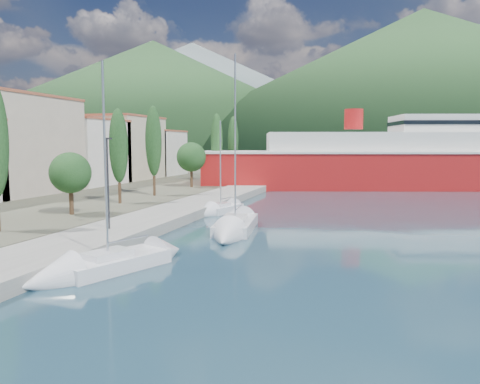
% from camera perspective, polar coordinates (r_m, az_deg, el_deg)
% --- Properties ---
extents(ground, '(1400.00, 1400.00, 0.00)m').
position_cam_1_polar(ground, '(133.81, 12.99, 2.95)').
color(ground, '#1F3D4C').
extents(quay, '(5.00, 88.00, 0.80)m').
position_cam_1_polar(quay, '(43.38, -6.93, -2.18)').
color(quay, gray).
rests_on(quay, ground).
extents(town_buildings, '(9.20, 69.20, 11.30)m').
position_cam_1_polar(town_buildings, '(64.34, -22.17, 4.66)').
color(town_buildings, beige).
rests_on(town_buildings, land_strip).
extents(tree_row, '(3.92, 62.35, 10.47)m').
position_cam_1_polar(tree_row, '(52.92, -10.49, 5.09)').
color(tree_row, '#47301E').
rests_on(tree_row, land_strip).
extents(lamp_posts, '(0.15, 44.67, 6.06)m').
position_cam_1_polar(lamp_posts, '(32.62, -15.21, 1.52)').
color(lamp_posts, '#2D2D33').
rests_on(lamp_posts, quay).
extents(sailboat_near, '(5.11, 8.25, 11.40)m').
position_cam_1_polar(sailboat_near, '(24.10, -18.79, -9.18)').
color(sailboat_near, silver).
rests_on(sailboat_near, ground).
extents(sailboat_mid, '(3.90, 9.91, 13.89)m').
position_cam_1_polar(sailboat_mid, '(32.95, -1.08, -4.81)').
color(sailboat_mid, silver).
rests_on(sailboat_mid, ground).
extents(sailboat_far, '(3.43, 6.69, 9.39)m').
position_cam_1_polar(sailboat_far, '(43.16, -3.25, -2.36)').
color(sailboat_far, silver).
rests_on(sailboat_far, ground).
extents(ferry, '(62.64, 28.79, 12.19)m').
position_cam_1_polar(ferry, '(74.04, 20.17, 3.39)').
color(ferry, '#B01616').
rests_on(ferry, ground).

